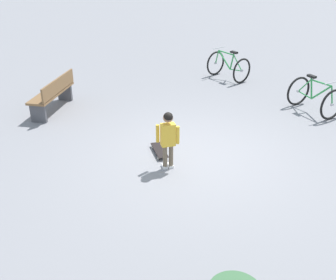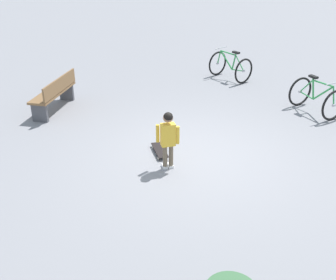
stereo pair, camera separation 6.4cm
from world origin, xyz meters
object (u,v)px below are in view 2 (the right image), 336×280
bicycle_far (316,97)px  skateboard (160,150)px  bicycle_near (230,66)px  street_bench (55,93)px  child_person (168,134)px

bicycle_far → skateboard: bearing=-141.8°
bicycle_near → bicycle_far: (2.00, -2.28, -0.00)m
skateboard → bicycle_far: bicycle_far is taller
street_bench → bicycle_near: bearing=37.4°
skateboard → bicycle_far: 4.11m
bicycle_far → child_person: bearing=-134.3°
street_bench → bicycle_far: bearing=7.4°
child_person → skateboard: (-0.24, 0.52, -0.60)m
bicycle_far → street_bench: bearing=-172.6°
child_person → skateboard: child_person is taller
bicycle_near → street_bench: bicycle_near is taller
street_bench → skateboard: bearing=-32.3°
child_person → bicycle_near: child_person is taller
bicycle_near → skateboard: bearing=-104.3°
skateboard → street_bench: bearing=147.7°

